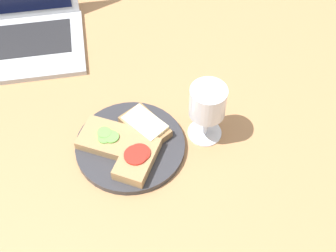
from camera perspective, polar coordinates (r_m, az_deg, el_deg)
The scene contains 7 objects.
wooden_table at distance 102.22cm, azimuth -4.03°, elevation -0.85°, with size 140.00×140.00×3.00cm, color #B27F51.
plate at distance 97.58cm, azimuth -4.61°, elevation -2.42°, with size 22.76×22.76×1.40cm, color #333338.
sandwich_with_tomato at distance 93.24cm, azimuth -3.76°, elevation -3.93°, with size 11.02×12.72×2.92cm.
sandwich_with_cheese at distance 97.99cm, azimuth -2.82°, elevation 0.01°, with size 10.80×12.12×2.71cm.
sandwich_with_cucumber at distance 97.09cm, azimuth -7.43°, elevation -1.46°, with size 13.44×12.18×2.42cm.
wine_glass at distance 92.80cm, azimuth 4.85°, elevation 2.69°, with size 7.40×7.40×13.73cm.
laptop at distance 123.83cm, azimuth -18.70°, elevation 11.89°, with size 34.37×26.91×21.88cm.
Camera 1 is at (-3.04, -61.27, 83.27)cm, focal length 50.00 mm.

